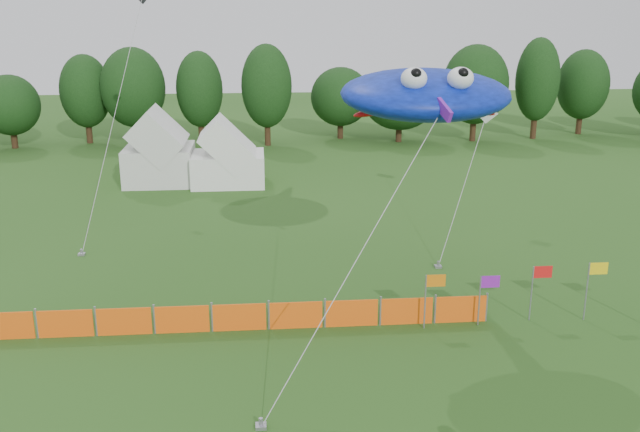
{
  "coord_description": "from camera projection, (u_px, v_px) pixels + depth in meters",
  "views": [
    {
      "loc": [
        -1.73,
        -13.79,
        11.13
      ],
      "look_at": [
        0.0,
        6.0,
        5.2
      ],
      "focal_mm": 40.0,
      "sensor_mm": 36.0,
      "label": 1
    }
  ],
  "objects": [
    {
      "name": "treeline",
      "position": [
        298.0,
        92.0,
        58.32
      ],
      "size": [
        104.57,
        8.78,
        8.36
      ],
      "color": "#382314",
      "rests_on": "ground"
    },
    {
      "name": "tent_left",
      "position": [
        159.0,
        153.0,
        45.72
      ],
      "size": [
        4.36,
        4.36,
        3.84
      ],
      "color": "silver",
      "rests_on": "ground"
    },
    {
      "name": "tent_right",
      "position": [
        228.0,
        159.0,
        45.32
      ],
      "size": [
        4.65,
        3.72,
        3.28
      ],
      "color": "white",
      "rests_on": "ground"
    },
    {
      "name": "barrier_fence",
      "position": [
        239.0,
        317.0,
        25.16
      ],
      "size": [
        17.9,
        0.06,
        1.0
      ],
      "color": "#FC5A0E",
      "rests_on": "ground"
    },
    {
      "name": "flag_row",
      "position": [
        542.0,
        287.0,
        25.46
      ],
      "size": [
        8.73,
        0.78,
        2.28
      ],
      "color": "gray",
      "rests_on": "ground"
    },
    {
      "name": "stingray_kite",
      "position": [
        425.0,
        93.0,
        24.49
      ],
      "size": [
        9.44,
        14.93,
        9.29
      ],
      "color": "#0E2BD1",
      "rests_on": "ground"
    },
    {
      "name": "small_kite_white",
      "position": [
        474.0,
        155.0,
        35.24
      ],
      "size": [
        4.84,
        7.56,
        6.25
      ],
      "color": "silver",
      "rests_on": "ground"
    },
    {
      "name": "small_kite_dark",
      "position": [
        118.0,
        102.0,
        37.29
      ],
      "size": [
        2.3,
        12.18,
        11.86
      ],
      "color": "black",
      "rests_on": "ground"
    }
  ]
}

